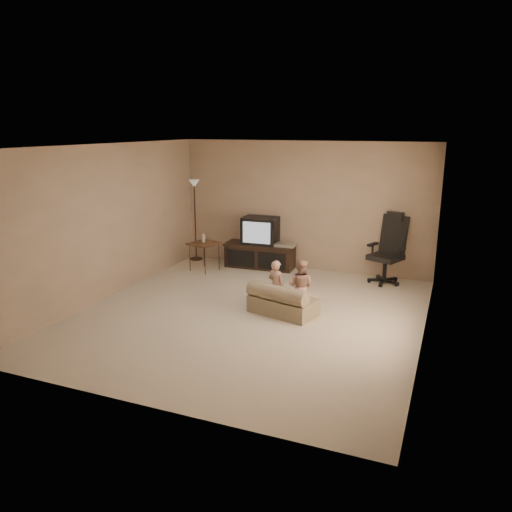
{
  "coord_description": "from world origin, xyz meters",
  "views": [
    {
      "loc": [
        2.74,
        -6.53,
        2.77
      ],
      "look_at": [
        -0.13,
        0.6,
        0.76
      ],
      "focal_mm": 35.0,
      "sensor_mm": 36.0,
      "label": 1
    }
  ],
  "objects_px": {
    "side_table": "(204,244)",
    "floor_lamp": "(195,202)",
    "child_sofa": "(282,302)",
    "toddler_right": "(300,286)",
    "tv_stand": "(261,247)",
    "toddler_left": "(276,286)",
    "office_chair": "(388,258)"
  },
  "relations": [
    {
      "from": "floor_lamp",
      "to": "tv_stand",
      "type": "bearing_deg",
      "value": -2.22
    },
    {
      "from": "office_chair",
      "to": "child_sofa",
      "type": "distance_m",
      "value": 2.57
    },
    {
      "from": "tv_stand",
      "to": "child_sofa",
      "type": "xyz_separation_m",
      "value": [
        1.25,
        -2.3,
        -0.23
      ]
    },
    {
      "from": "tv_stand",
      "to": "floor_lamp",
      "type": "distance_m",
      "value": 1.71
    },
    {
      "from": "tv_stand",
      "to": "office_chair",
      "type": "height_order",
      "value": "office_chair"
    },
    {
      "from": "child_sofa",
      "to": "toddler_left",
      "type": "xyz_separation_m",
      "value": [
        -0.12,
        0.07,
        0.21
      ]
    },
    {
      "from": "office_chair",
      "to": "toddler_right",
      "type": "height_order",
      "value": "office_chair"
    },
    {
      "from": "office_chair",
      "to": "child_sofa",
      "type": "relative_size",
      "value": 1.17
    },
    {
      "from": "toddler_left",
      "to": "toddler_right",
      "type": "xyz_separation_m",
      "value": [
        0.35,
        0.1,
        0.01
      ]
    },
    {
      "from": "side_table",
      "to": "toddler_right",
      "type": "distance_m",
      "value": 2.86
    },
    {
      "from": "side_table",
      "to": "toddler_right",
      "type": "height_order",
      "value": "toddler_right"
    },
    {
      "from": "toddler_right",
      "to": "child_sofa",
      "type": "bearing_deg",
      "value": 43.65
    },
    {
      "from": "side_table",
      "to": "toddler_right",
      "type": "bearing_deg",
      "value": -31.84
    },
    {
      "from": "toddler_right",
      "to": "tv_stand",
      "type": "bearing_deg",
      "value": -48.05
    },
    {
      "from": "tv_stand",
      "to": "office_chair",
      "type": "relative_size",
      "value": 1.13
    },
    {
      "from": "tv_stand",
      "to": "toddler_right",
      "type": "xyz_separation_m",
      "value": [
        1.49,
        -2.13,
        -0.0
      ]
    },
    {
      "from": "office_chair",
      "to": "child_sofa",
      "type": "bearing_deg",
      "value": -96.44
    },
    {
      "from": "side_table",
      "to": "floor_lamp",
      "type": "bearing_deg",
      "value": 129.39
    },
    {
      "from": "floor_lamp",
      "to": "child_sofa",
      "type": "relative_size",
      "value": 1.54
    },
    {
      "from": "side_table",
      "to": "floor_lamp",
      "type": "height_order",
      "value": "floor_lamp"
    },
    {
      "from": "office_chair",
      "to": "floor_lamp",
      "type": "relative_size",
      "value": 0.76
    },
    {
      "from": "child_sofa",
      "to": "toddler_right",
      "type": "distance_m",
      "value": 0.37
    },
    {
      "from": "toddler_left",
      "to": "toddler_right",
      "type": "relative_size",
      "value": 0.97
    },
    {
      "from": "office_chair",
      "to": "toddler_right",
      "type": "xyz_separation_m",
      "value": [
        -1.01,
        -2.06,
        -0.04
      ]
    },
    {
      "from": "child_sofa",
      "to": "toddler_left",
      "type": "relative_size",
      "value": 1.35
    },
    {
      "from": "toddler_right",
      "to": "toddler_left",
      "type": "bearing_deg",
      "value": 23.34
    },
    {
      "from": "side_table",
      "to": "toddler_left",
      "type": "relative_size",
      "value": 0.93
    },
    {
      "from": "child_sofa",
      "to": "toddler_right",
      "type": "relative_size",
      "value": 1.3
    },
    {
      "from": "floor_lamp",
      "to": "toddler_right",
      "type": "xyz_separation_m",
      "value": [
        2.99,
        -2.19,
        -0.81
      ]
    },
    {
      "from": "floor_lamp",
      "to": "child_sofa",
      "type": "height_order",
      "value": "floor_lamp"
    },
    {
      "from": "office_chair",
      "to": "floor_lamp",
      "type": "bearing_deg",
      "value": -159.06
    },
    {
      "from": "toddler_left",
      "to": "toddler_right",
      "type": "bearing_deg",
      "value": -143.99
    }
  ]
}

